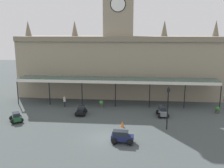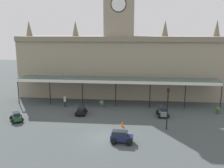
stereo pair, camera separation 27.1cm
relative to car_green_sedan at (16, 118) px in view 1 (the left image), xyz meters
name	(u,v)px [view 1 (the left image)]	position (x,y,z in m)	size (l,w,h in m)	color
ground_plane	(107,138)	(11.80, -3.93, -0.50)	(140.00, 140.00, 0.00)	#3F4646
station_building	(119,61)	(11.80, 14.59, 5.47)	(33.65, 7.16, 19.21)	gray
entrance_canopy	(116,80)	(11.80, 8.79, 3.36)	(30.34, 3.26, 4.02)	#38564C
car_green_sedan	(16,118)	(0.00, 0.00, 0.00)	(2.13, 2.25, 1.19)	#1E512D
car_grey_estate	(162,112)	(18.36, 3.82, 0.06)	(1.64, 2.30, 1.27)	slate
car_black_sedan	(81,111)	(7.50, 3.32, 0.00)	(1.56, 2.07, 1.19)	black
car_navy_estate	(122,138)	(13.44, -4.84, 0.06)	(2.30, 1.64, 1.27)	#19214C
pedestrian_crossing_forecourt	(64,101)	(4.28, 6.65, 0.41)	(0.34, 0.37, 1.67)	black
victorian_lamppost	(168,103)	(18.38, -0.81, 2.61)	(0.30, 0.30, 5.01)	black
traffic_cone	(122,124)	(13.25, -0.48, -0.16)	(0.40, 0.40, 0.69)	orange
planter_near_kerb	(217,110)	(26.02, 5.66, -0.01)	(0.60, 0.60, 0.96)	#47423D
planter_forecourt_centre	(101,104)	(9.72, 7.11, -0.01)	(0.60, 0.60, 0.96)	#47423D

